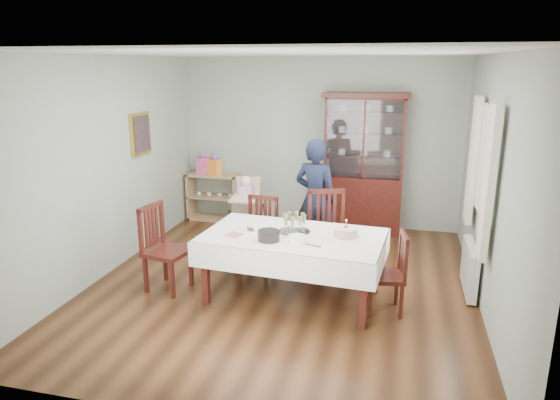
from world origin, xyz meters
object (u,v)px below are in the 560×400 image
(high_chair, at_px, (247,221))
(gift_bag_orange, at_px, (215,165))
(china_cabinet, at_px, (364,162))
(champagne_tray, at_px, (295,227))
(chair_end_right, at_px, (385,288))
(gift_bag_pink, at_px, (203,164))
(sideboard, at_px, (214,197))
(woman, at_px, (316,200))
(chair_far_left, at_px, (259,249))
(chair_far_right, at_px, (328,252))
(dining_table, at_px, (293,266))
(birthday_cake, at_px, (346,233))
(chair_end_left, at_px, (167,265))

(high_chair, relative_size, gift_bag_orange, 3.02)
(china_cabinet, bearing_deg, champagne_tray, -102.42)
(chair_end_right, xyz_separation_m, gift_bag_orange, (-2.94, 2.67, 0.69))
(champagne_tray, relative_size, gift_bag_orange, 1.02)
(gift_bag_pink, bearing_deg, sideboard, 6.63)
(woman, xyz_separation_m, high_chair, (-1.01, 0.14, -0.41))
(chair_far_left, distance_m, chair_far_right, 0.90)
(champagne_tray, bearing_deg, chair_far_right, 64.28)
(sideboard, bearing_deg, dining_table, -53.31)
(sideboard, distance_m, birthday_cake, 3.62)
(chair_end_left, xyz_separation_m, woman, (1.53, 1.38, 0.53))
(woman, xyz_separation_m, gift_bag_orange, (-1.94, 1.34, 0.13))
(chair_far_left, height_order, high_chair, high_chair)
(high_chair, xyz_separation_m, champagne_tray, (0.98, -1.32, 0.41))
(champagne_tray, relative_size, birthday_cake, 1.20)
(china_cabinet, distance_m, chair_end_right, 2.84)
(chair_end_right, bearing_deg, birthday_cake, -115.22)
(sideboard, xyz_separation_m, birthday_cake, (2.52, -2.56, 0.41))
(chair_far_right, xyz_separation_m, gift_bag_pink, (-2.41, 1.90, 0.65))
(dining_table, xyz_separation_m, woman, (0.04, 1.26, 0.45))
(dining_table, relative_size, woman, 1.26)
(chair_far_left, distance_m, champagne_tray, 1.02)
(high_chair, bearing_deg, chair_far_left, -63.95)
(china_cabinet, distance_m, chair_far_right, 2.08)
(dining_table, height_order, chair_end_left, chair_end_left)
(birthday_cake, bearing_deg, high_chair, 139.17)
(sideboard, xyz_separation_m, chair_far_left, (1.34, -1.92, -0.12))
(chair_far_right, relative_size, birthday_cake, 3.59)
(sideboard, relative_size, gift_bag_orange, 2.54)
(gift_bag_pink, distance_m, gift_bag_orange, 0.21)
(chair_end_left, bearing_deg, gift_bag_pink, 23.41)
(dining_table, xyz_separation_m, sideboard, (-1.95, 2.61, 0.02))
(sideboard, distance_m, champagne_tray, 3.23)
(birthday_cake, bearing_deg, chair_end_left, -175.28)
(chair_far_right, bearing_deg, china_cabinet, 65.23)
(dining_table, relative_size, china_cabinet, 0.96)
(woman, bearing_deg, sideboard, -16.90)
(dining_table, height_order, chair_far_left, chair_far_left)
(chair_end_left, bearing_deg, high_chair, -8.38)
(sideboard, relative_size, birthday_cake, 3.00)
(chair_end_left, bearing_deg, chair_far_right, -55.22)
(champagne_tray, distance_m, gift_bag_orange, 3.16)
(chair_far_left, bearing_deg, birthday_cake, -22.93)
(chair_far_left, xyz_separation_m, chair_far_right, (0.90, -0.00, 0.04))
(sideboard, xyz_separation_m, gift_bag_pink, (-0.17, -0.02, 0.57))
(high_chair, xyz_separation_m, birthday_cake, (1.55, -1.34, 0.40))
(sideboard, distance_m, high_chair, 1.56)
(birthday_cake, relative_size, gift_bag_orange, 0.85)
(chair_far_right, height_order, birthday_cake, chair_far_right)
(china_cabinet, distance_m, high_chair, 2.07)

